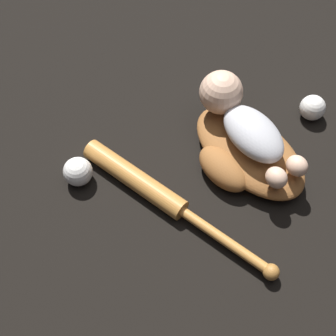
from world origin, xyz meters
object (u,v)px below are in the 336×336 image
Objects in this scene: baseball_bat at (152,191)px; baseball at (78,172)px; baseball_glove at (246,153)px; baby_figure at (243,117)px; baseball_spare at (313,108)px.

baseball reaches higher than baseball_bat.
baseball is (0.18, 0.41, 0.00)m from baseball_glove.
baseball is at bearing 72.99° from baby_figure.
baseball reaches higher than baseball_glove.
baseball is (0.13, 0.43, -0.08)m from baby_figure.
baseball is at bearing 65.71° from baseball_glove.
baseball_glove reaches higher than baseball_bat.
baby_figure is (0.05, -0.02, 0.08)m from baseball_glove.
baseball_bat is at bearing 93.40° from baby_figure.
baseball is at bearing 76.71° from baseball_spare.
baseball_glove is at bearing -114.29° from baseball.
baseball_spare is at bearing -96.53° from baby_figure.
baseball_glove is 0.45m from baseball.
baby_figure reaches higher than baseball_glove.
baseball_bat is 7.67× the size of baseball_spare.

